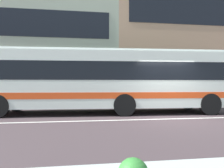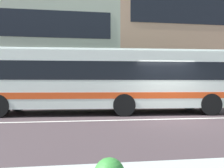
% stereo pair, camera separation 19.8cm
% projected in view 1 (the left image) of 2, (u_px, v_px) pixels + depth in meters
% --- Properties ---
extents(ground_plane, '(160.00, 160.00, 0.00)m').
position_uv_depth(ground_plane, '(175.00, 119.00, 8.61)').
color(ground_plane, '#423438').
extents(lane_centre_line, '(60.00, 0.16, 0.01)m').
position_uv_depth(lane_centre_line, '(175.00, 119.00, 8.61)').
color(lane_centre_line, silver).
rests_on(lane_centre_line, ground_plane).
extents(hedge_row_far, '(12.43, 1.10, 0.71)m').
position_uv_depth(hedge_row_far, '(143.00, 100.00, 14.23)').
color(hedge_row_far, '#1D4919').
rests_on(hedge_row_far, ground_plane).
extents(apartment_block_left, '(20.10, 8.18, 10.55)m').
position_uv_depth(apartment_block_left, '(5.00, 43.00, 19.42)').
color(apartment_block_left, '#B2B89F').
rests_on(apartment_block_left, ground_plane).
extents(apartment_block_right, '(20.69, 8.18, 13.58)m').
position_uv_depth(apartment_block_right, '(207.00, 34.00, 22.33)').
color(apartment_block_right, tan).
rests_on(apartment_block_right, ground_plane).
extents(transit_bus, '(11.57, 3.08, 3.06)m').
position_uv_depth(transit_bus, '(107.00, 79.00, 10.40)').
color(transit_bus, white).
rests_on(transit_bus, ground_plane).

